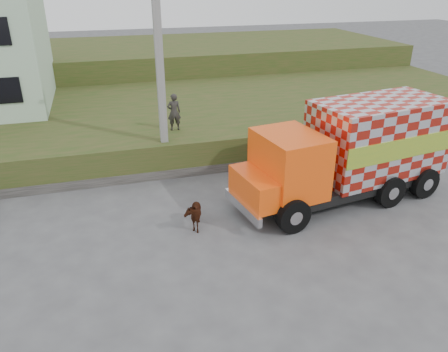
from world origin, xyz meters
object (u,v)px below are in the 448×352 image
object	(u,v)px
cargo_truck	(353,151)
pedestrian	(174,112)
utility_pole	(161,81)
cow	(193,213)

from	to	relation	value
cargo_truck	pedestrian	size ratio (longest dim) A/B	5.15
utility_pole	cargo_truck	xyz separation A→B (m)	(6.51, -4.17, -2.15)
pedestrian	utility_pole	bearing A→B (deg)	61.78
utility_pole	pedestrian	distance (m)	2.30
cargo_truck	cow	size ratio (longest dim) A/B	6.87
cow	pedestrian	world-z (taller)	pedestrian
utility_pole	pedestrian	size ratio (longest dim) A/B	4.75
utility_pole	pedestrian	bearing A→B (deg)	62.50
utility_pole	cow	size ratio (longest dim) A/B	6.32
utility_pole	pedestrian	world-z (taller)	utility_pole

